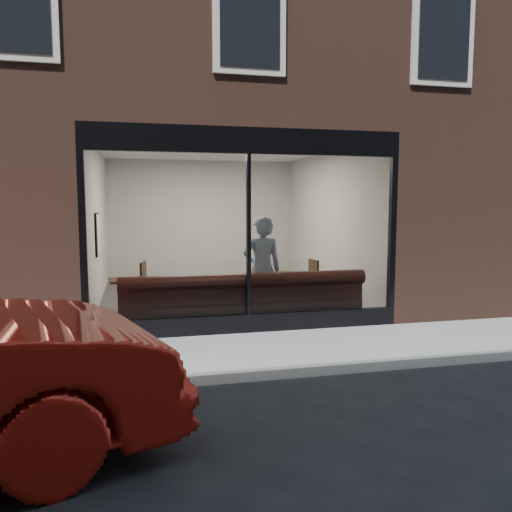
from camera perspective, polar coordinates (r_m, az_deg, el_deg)
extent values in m
plane|color=black|center=(6.11, 3.34, -13.54)|extent=(120.00, 120.00, 0.00)
cube|color=gray|center=(7.03, 1.00, -10.85)|extent=(40.00, 2.00, 0.01)
cube|color=gray|center=(6.05, 3.48, -13.16)|extent=(40.00, 0.10, 0.12)
cube|color=brown|center=(13.69, -21.96, 3.74)|extent=(2.50, 12.00, 3.20)
cube|color=brown|center=(14.56, 8.70, 4.22)|extent=(2.50, 12.00, 3.20)
cube|color=brown|center=(16.61, -7.40, 4.45)|extent=(5.00, 6.00, 3.20)
plane|color=#2D2D30|center=(10.84, -4.15, -4.75)|extent=(6.00, 6.00, 0.00)
plane|color=white|center=(10.71, -4.28, 12.16)|extent=(6.00, 6.00, 0.00)
plane|color=beige|center=(13.62, -6.15, 4.13)|extent=(5.00, 0.00, 5.00)
plane|color=beige|center=(10.57, -17.70, 3.34)|extent=(0.00, 6.00, 6.00)
plane|color=beige|center=(11.31, 8.38, 3.72)|extent=(0.00, 6.00, 6.00)
cube|color=black|center=(7.97, -0.84, -7.72)|extent=(5.00, 0.10, 0.30)
cube|color=black|center=(7.80, -0.88, 13.06)|extent=(5.00, 0.10, 0.40)
cube|color=black|center=(7.76, -0.86, 2.37)|extent=(0.06, 0.10, 2.50)
plane|color=white|center=(7.73, -0.81, 2.36)|extent=(4.80, 0.00, 4.80)
cube|color=#3B1515|center=(8.34, -1.43, -6.58)|extent=(4.00, 0.55, 0.45)
imported|color=#93B0C9|center=(8.56, 0.70, -1.58)|extent=(0.68, 0.45, 1.82)
cube|color=black|center=(8.81, -14.64, -2.68)|extent=(0.61, 0.61, 0.04)
cube|color=black|center=(9.28, 3.01, -2.06)|extent=(0.77, 0.77, 0.04)
cube|color=black|center=(9.77, -13.80, -4.79)|extent=(0.52, 0.52, 0.04)
cube|color=black|center=(9.85, 5.55, -4.55)|extent=(0.45, 0.45, 0.04)
cube|color=white|center=(10.25, -17.59, 2.37)|extent=(0.02, 0.59, 0.79)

